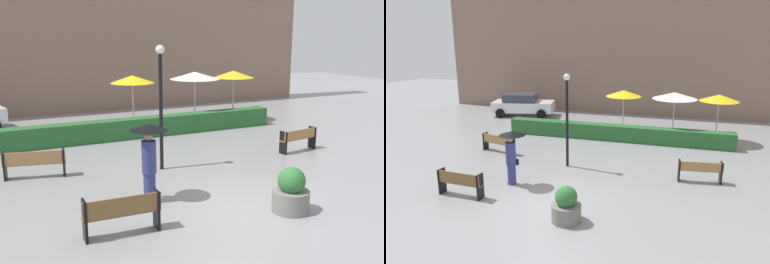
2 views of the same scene
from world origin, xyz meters
The scene contains 12 objects.
ground_plane centered at (0.00, 0.00, 0.00)m, with size 60.00×60.00×0.00m, color gray.
bench_near_left centered at (-3.11, -0.28, 0.54)m, with size 1.74×0.44×0.92m.
bench_far_left centered at (-4.35, 4.66, 0.52)m, with size 1.86×0.73×0.86m.
bench_far_right centered at (4.96, 3.56, 0.51)m, with size 1.70×0.56×0.85m.
pedestrian_with_umbrella centered at (-1.87, 1.31, 1.36)m, with size 0.99×0.99×2.08m.
planter_pot centered at (1.04, -0.86, 0.49)m, with size 0.92×0.92×1.15m.
lamp_post centered at (-0.51, 3.79, 2.45)m, with size 0.28×0.28×4.00m.
patio_umbrella_yellow centered at (0.72, 10.25, 2.29)m, with size 2.04×2.04×2.48m.
patio_umbrella_white centered at (3.60, 9.57, 2.40)m, with size 2.37×2.37×2.58m.
patio_umbrella_yellow_far centered at (5.84, 9.73, 2.36)m, with size 2.01×2.01×2.54m.
hedge_strip centered at (0.67, 8.40, 0.42)m, with size 12.13×0.70×0.84m, color #28602D.
building_facade centered at (0.00, 16.00, 5.58)m, with size 28.00×1.20×11.15m, color #846656.
Camera 1 is at (-5.65, -8.87, 4.33)m, focal length 40.62 mm.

